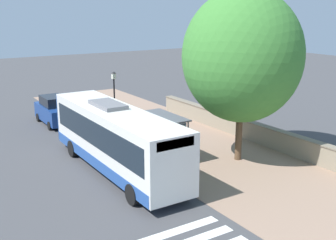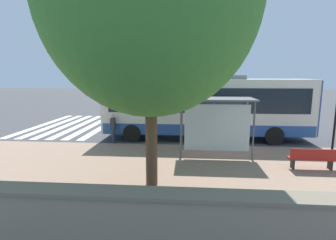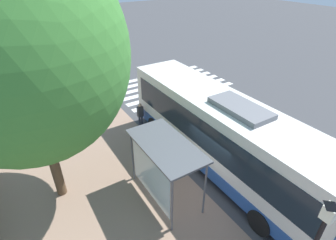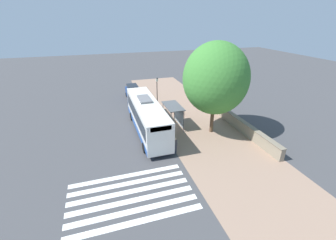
{
  "view_description": "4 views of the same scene",
  "coord_description": "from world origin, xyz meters",
  "px_view_note": "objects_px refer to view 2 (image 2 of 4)",
  "views": [
    {
      "loc": [
        10.97,
        20.44,
        8.65
      ],
      "look_at": [
        -1.47,
        0.98,
        2.55
      ],
      "focal_mm": 45.0,
      "sensor_mm": 36.0,
      "label": 1
    },
    {
      "loc": [
        -13.63,
        1.58,
        3.71
      ],
      "look_at": [
        -0.63,
        2.63,
        1.47
      ],
      "focal_mm": 28.0,
      "sensor_mm": 36.0,
      "label": 2
    },
    {
      "loc": [
        -5.66,
        -6.45,
        8.54
      ],
      "look_at": [
        0.74,
        3.71,
        1.31
      ],
      "focal_mm": 28.0,
      "sensor_mm": 36.0,
      "label": 3
    },
    {
      "loc": [
        6.17,
        22.89,
        11.92
      ],
      "look_at": [
        -0.2,
        2.54,
        2.01
      ],
      "focal_mm": 24.0,
      "sensor_mm": 36.0,
      "label": 4
    }
  ],
  "objects_px": {
    "bench": "(312,158)",
    "bus_shelter": "(216,108)",
    "bus": "(206,106)",
    "pedestrian": "(113,126)"
  },
  "relations": [
    {
      "from": "bus",
      "to": "pedestrian",
      "type": "bearing_deg",
      "value": 107.32
    },
    {
      "from": "bus",
      "to": "bus_shelter",
      "type": "distance_m",
      "value": 3.34
    },
    {
      "from": "bus_shelter",
      "to": "pedestrian",
      "type": "relative_size",
      "value": 2.14
    },
    {
      "from": "pedestrian",
      "to": "bench",
      "type": "xyz_separation_m",
      "value": [
        -3.38,
        -8.99,
        -0.46
      ]
    },
    {
      "from": "bus_shelter",
      "to": "pedestrian",
      "type": "distance_m",
      "value": 5.77
    },
    {
      "from": "bus_shelter",
      "to": "pedestrian",
      "type": "xyz_separation_m",
      "value": [
        1.73,
        5.35,
        -1.27
      ]
    },
    {
      "from": "bus_shelter",
      "to": "bench",
      "type": "relative_size",
      "value": 1.93
    },
    {
      "from": "pedestrian",
      "to": "bench",
      "type": "height_order",
      "value": "pedestrian"
    },
    {
      "from": "bus_shelter",
      "to": "bench",
      "type": "xyz_separation_m",
      "value": [
        -1.65,
        -3.64,
        -1.73
      ]
    },
    {
      "from": "bench",
      "to": "bus_shelter",
      "type": "bearing_deg",
      "value": 65.59
    }
  ]
}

